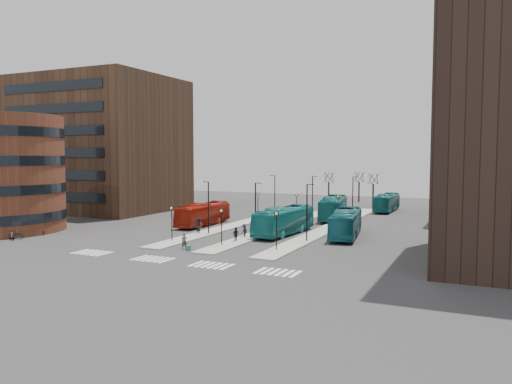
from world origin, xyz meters
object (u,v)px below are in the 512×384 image
at_px(teal_bus_a, 284,221).
at_px(teal_bus_b, 333,208).
at_px(commuter_c, 244,231).
at_px(teal_bus_d, 387,203).
at_px(traveller, 184,241).
at_px(commuter_a, 199,226).
at_px(suitcase, 188,248).
at_px(commuter_b, 236,235).
at_px(red_bus, 203,214).
at_px(bicycle_mid, 12,235).
at_px(bicycle_near, 15,235).
at_px(teal_bus_c, 346,223).
at_px(bicycle_far, 40,231).

bearing_deg(teal_bus_a, teal_bus_b, 88.92).
height_order(teal_bus_a, commuter_c, teal_bus_a).
distance_m(teal_bus_d, traveller, 43.83).
relative_size(traveller, commuter_a, 0.86).
height_order(suitcase, commuter_b, commuter_b).
relative_size(red_bus, bicycle_mid, 6.04).
bearing_deg(teal_bus_b, suitcase, -111.52).
relative_size(teal_bus_b, bicycle_near, 6.66).
bearing_deg(suitcase, teal_bus_c, 42.70).
bearing_deg(bicycle_near, teal_bus_a, -77.67).
distance_m(suitcase, bicycle_mid, 20.95).
height_order(teal_bus_d, bicycle_near, teal_bus_d).
distance_m(teal_bus_b, teal_bus_d, 14.71).
height_order(traveller, bicycle_near, traveller).
distance_m(teal_bus_a, traveller, 13.89).
bearing_deg(traveller, teal_bus_a, 22.52).
bearing_deg(teal_bus_c, commuter_c, -160.15).
relative_size(traveller, bicycle_far, 1.01).
bearing_deg(teal_bus_b, commuter_a, -127.94).
relative_size(commuter_b, bicycle_mid, 0.93).
bearing_deg(bicycle_mid, suitcase, -57.40).
height_order(teal_bus_a, bicycle_mid, teal_bus_a).
distance_m(commuter_c, bicycle_far, 23.80).
distance_m(teal_bus_d, commuter_c, 34.96).
relative_size(suitcase, teal_bus_a, 0.04).
distance_m(teal_bus_a, bicycle_mid, 30.16).
bearing_deg(teal_bus_d, teal_bus_b, -109.36).
bearing_deg(commuter_c, teal_bus_c, 123.75).
relative_size(red_bus, commuter_c, 6.78).
bearing_deg(teal_bus_b, bicycle_near, -140.21).
bearing_deg(teal_bus_b, red_bus, -146.16).
bearing_deg(commuter_c, bicycle_near, -57.62).
distance_m(teal_bus_d, bicycle_near, 55.21).
height_order(traveller, commuter_a, commuter_a).
distance_m(suitcase, traveller, 0.98).
xyz_separation_m(teal_bus_d, commuter_c, (-9.64, -33.60, -0.68)).
xyz_separation_m(red_bus, bicycle_near, (-13.07, -18.13, -1.01)).
bearing_deg(suitcase, teal_bus_d, 67.08).
bearing_deg(bicycle_far, teal_bus_b, -39.08).
height_order(suitcase, commuter_c, commuter_c).
bearing_deg(commuter_c, commuter_b, 14.36).
height_order(red_bus, traveller, red_bus).
relative_size(commuter_c, bicycle_far, 0.99).
bearing_deg(teal_bus_b, bicycle_mid, -139.77).
xyz_separation_m(red_bus, commuter_c, (9.32, -6.77, -0.70)).
relative_size(red_bus, commuter_a, 5.76).
xyz_separation_m(suitcase, traveller, (-0.71, 0.40, 0.55)).
xyz_separation_m(teal_bus_a, teal_bus_d, (6.51, 29.41, -0.15)).
bearing_deg(commuter_a, bicycle_far, 46.97).
bearing_deg(commuter_a, commuter_c, -162.80).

